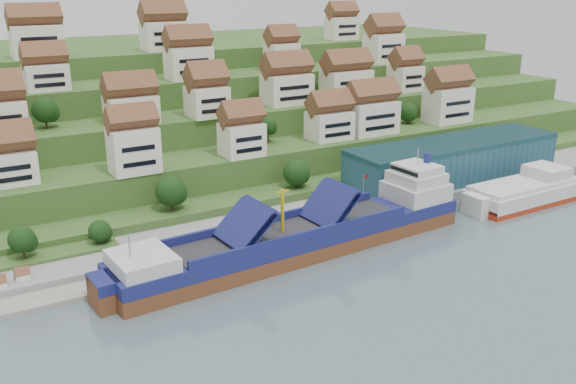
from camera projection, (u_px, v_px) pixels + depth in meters
ground at (320, 250)px, 128.28m from camera, size 300.00×300.00×0.00m
quay at (356, 206)px, 149.80m from camera, size 180.00×14.00×2.20m
hillside at (147, 110)px, 209.55m from camera, size 260.00×128.00×31.00m
hillside_village at (218, 88)px, 171.40m from camera, size 152.11×62.94×28.65m
hillside_trees at (168, 135)px, 151.81m from camera, size 136.10×62.53×32.05m
warehouse at (453, 160)px, 164.87m from camera, size 60.00×15.00×10.00m
flagpole at (364, 189)px, 142.97m from camera, size 1.28×0.16×8.00m
cargo_ship at (308, 236)px, 126.55m from camera, size 76.44×16.28×16.80m
second_ship at (525, 192)px, 154.14m from camera, size 30.70×11.80×8.85m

